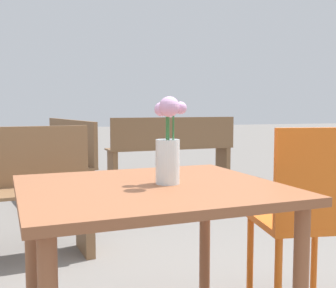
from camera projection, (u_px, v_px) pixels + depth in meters
table_front at (150, 212)px, 1.49m from camera, size 0.93×0.84×0.70m
flower_vase at (168, 150)px, 1.49m from camera, size 0.11×0.14×0.31m
cafe_chair at (308, 212)px, 1.84m from camera, size 0.47×0.47×0.89m
bench_middle at (62, 157)px, 4.34m from camera, size 0.63×1.69×0.85m
bench_far at (173, 146)px, 5.52m from camera, size 1.71×0.43×0.85m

